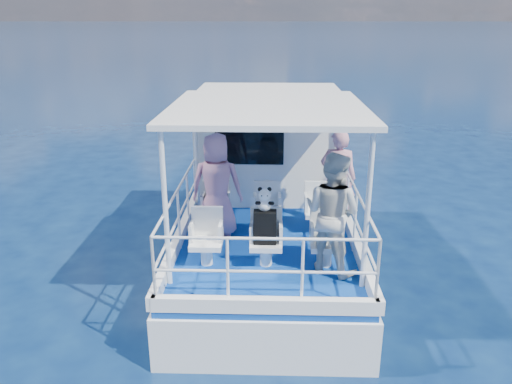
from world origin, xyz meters
TOP-DOWN VIEW (x-y plane):
  - ground at (0.00, 0.00)m, footprint 2000.00×2000.00m
  - hull at (0.00, 1.00)m, footprint 3.00×7.00m
  - deck at (0.00, 1.00)m, footprint 2.90×6.90m
  - cabin at (0.00, 2.30)m, footprint 2.85×2.00m
  - canopy at (0.00, -0.20)m, footprint 3.00×3.20m
  - canopy_posts at (0.00, -0.25)m, footprint 2.77×2.97m
  - railings at (0.00, -0.58)m, footprint 2.84×3.59m
  - seat_port_fwd at (-0.90, 0.20)m, footprint 0.48×0.46m
  - seat_center_fwd at (0.00, 0.20)m, footprint 0.48×0.46m
  - seat_stbd_fwd at (0.90, 0.20)m, footprint 0.48×0.46m
  - seat_port_aft at (-0.90, -1.10)m, footprint 0.48×0.46m
  - seat_center_aft at (0.00, -1.10)m, footprint 0.48×0.46m
  - seat_stbd_aft at (0.90, -1.10)m, footprint 0.48×0.46m
  - passenger_port_fwd at (-0.85, 0.04)m, footprint 0.67×0.48m
  - passenger_stbd_fwd at (1.25, 0.56)m, footprint 0.71×0.55m
  - passenger_stbd_aft at (0.95, -1.21)m, footprint 1.11×1.06m
  - backpack_port at (-0.86, 0.17)m, footprint 0.34×0.19m
  - backpack_center at (-0.02, -1.13)m, footprint 0.34×0.19m
  - compact_camera at (-0.87, 0.15)m, footprint 0.10×0.06m
  - panda at (-0.02, -1.10)m, footprint 0.23×0.19m

SIDE VIEW (x-z plane):
  - ground at x=0.00m, z-range 0.00..0.00m
  - hull at x=0.00m, z-range -0.80..0.80m
  - deck at x=0.00m, z-range 0.80..0.90m
  - seat_port_fwd at x=-0.90m, z-range 0.90..1.28m
  - seat_center_fwd at x=0.00m, z-range 0.90..1.28m
  - seat_stbd_fwd at x=0.90m, z-range 0.90..1.28m
  - seat_port_aft at x=-0.90m, z-range 0.90..1.28m
  - seat_center_aft at x=0.00m, z-range 0.90..1.28m
  - seat_stbd_aft at x=0.90m, z-range 0.90..1.28m
  - railings at x=0.00m, z-range 0.90..1.90m
  - backpack_port at x=-0.86m, z-range 1.28..1.73m
  - backpack_center at x=-0.02m, z-range 1.28..1.78m
  - compact_camera at x=-0.87m, z-range 1.73..1.79m
  - passenger_stbd_fwd at x=1.25m, z-range 0.90..2.64m
  - passenger_port_fwd at x=-0.85m, z-range 0.90..2.67m
  - passenger_stbd_aft at x=0.95m, z-range 0.90..2.70m
  - panda at x=-0.02m, z-range 1.78..2.14m
  - cabin at x=0.00m, z-range 0.90..3.10m
  - canopy_posts at x=0.00m, z-range 0.90..3.10m
  - canopy at x=0.00m, z-range 3.10..3.18m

